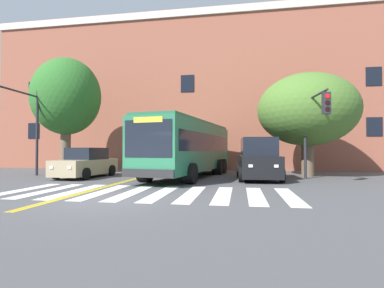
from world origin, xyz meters
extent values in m
plane|color=#4C4C4F|center=(0.00, 0.00, 0.00)|extent=(120.00, 120.00, 0.00)
cube|color=white|center=(-4.41, 1.68, 0.00)|extent=(0.63, 4.32, 0.01)
cube|color=white|center=(-3.26, 1.70, 0.00)|extent=(0.63, 4.32, 0.01)
cube|color=white|center=(-2.11, 1.71, 0.00)|extent=(0.63, 4.32, 0.01)
cube|color=white|center=(-0.96, 1.72, 0.00)|extent=(0.63, 4.32, 0.01)
cube|color=white|center=(0.19, 1.74, 0.00)|extent=(0.63, 4.32, 0.01)
cube|color=white|center=(1.34, 1.75, 0.00)|extent=(0.63, 4.32, 0.01)
cube|color=white|center=(2.49, 1.76, 0.00)|extent=(0.63, 4.32, 0.01)
cube|color=white|center=(3.64, 1.78, 0.00)|extent=(0.63, 4.32, 0.01)
cube|color=white|center=(4.79, 1.79, 0.00)|extent=(0.63, 4.32, 0.01)
cube|color=white|center=(5.94, 1.80, 0.00)|extent=(0.63, 4.32, 0.01)
cube|color=gold|center=(-1.70, 15.74, 0.00)|extent=(0.12, 36.00, 0.01)
cube|color=gold|center=(-1.54, 15.74, 0.00)|extent=(0.12, 36.00, 0.01)
cube|color=#28704C|center=(1.16, 8.44, 1.79)|extent=(4.07, 10.92, 2.69)
cube|color=black|center=(2.40, 8.25, 2.05)|extent=(1.51, 9.71, 0.97)
cube|color=black|center=(-0.08, 8.63, 2.05)|extent=(1.51, 9.71, 0.97)
cube|color=black|center=(0.35, 3.16, 2.11)|extent=(2.21, 0.36, 1.61)
cube|color=yellow|center=(0.35, 3.15, 2.92)|extent=(1.35, 0.24, 0.24)
cube|color=#232326|center=(0.35, 3.13, 0.62)|extent=(2.42, 0.47, 0.36)
cube|color=#246444|center=(1.16, 8.44, 3.21)|extent=(3.85, 10.48, 0.16)
cylinder|color=black|center=(1.83, 4.99, 0.50)|extent=(0.70, 1.07, 0.99)
cylinder|color=black|center=(-0.51, 5.35, 0.50)|extent=(0.70, 1.07, 0.99)
cylinder|color=black|center=(2.69, 10.64, 0.50)|extent=(0.70, 1.07, 0.99)
cylinder|color=black|center=(0.35, 11.00, 0.50)|extent=(0.70, 1.07, 0.99)
cylinder|color=black|center=(2.86, 11.72, 0.50)|extent=(0.70, 1.07, 0.99)
cylinder|color=black|center=(0.52, 12.08, 0.50)|extent=(0.70, 1.07, 0.99)
cube|color=tan|center=(-4.82, 7.30, 0.62)|extent=(2.00, 4.72, 0.88)
cube|color=black|center=(-4.82, 7.44, 1.40)|extent=(1.70, 2.30, 0.69)
cube|color=white|center=(-4.41, 4.93, 0.71)|extent=(0.20, 0.05, 0.14)
cube|color=white|center=(-5.47, 4.99, 0.71)|extent=(0.20, 0.05, 0.14)
cylinder|color=black|center=(-3.99, 5.82, 0.33)|extent=(0.25, 0.67, 0.66)
cylinder|color=black|center=(-5.80, 5.91, 0.33)|extent=(0.25, 0.67, 0.66)
cylinder|color=black|center=(-3.85, 8.69, 0.33)|extent=(0.25, 0.67, 0.66)
cylinder|color=black|center=(-5.66, 8.78, 0.33)|extent=(0.25, 0.67, 0.66)
cube|color=black|center=(5.17, 7.61, 0.76)|extent=(2.21, 4.71, 1.09)
cube|color=black|center=(5.17, 7.66, 1.79)|extent=(1.92, 2.95, 0.98)
cube|color=white|center=(5.88, 5.32, 0.86)|extent=(0.20, 0.05, 0.14)
cube|color=white|center=(4.70, 5.26, 0.86)|extent=(0.20, 0.05, 0.14)
cylinder|color=black|center=(6.25, 6.24, 0.38)|extent=(0.26, 0.77, 0.76)
cylinder|color=black|center=(4.24, 6.13, 0.38)|extent=(0.26, 0.77, 0.76)
cylinder|color=black|center=(6.09, 9.09, 0.38)|extent=(0.26, 0.77, 0.76)
cylinder|color=black|center=(4.09, 8.98, 0.38)|extent=(0.26, 0.77, 0.76)
cylinder|color=#28282D|center=(7.81, 8.63, 2.38)|extent=(0.16, 0.16, 4.76)
cylinder|color=#28282D|center=(7.99, 6.99, 4.38)|extent=(0.47, 3.28, 0.11)
cube|color=#28282D|center=(8.15, 5.51, 3.78)|extent=(0.37, 0.32, 1.00)
cylinder|color=red|center=(8.17, 5.36, 4.08)|extent=(0.22, 0.05, 0.22)
cylinder|color=black|center=(8.17, 5.36, 3.78)|extent=(0.22, 0.05, 0.22)
cylinder|color=black|center=(8.17, 5.36, 3.48)|extent=(0.22, 0.05, 0.22)
cylinder|color=#28282D|center=(-8.64, 8.04, 2.72)|extent=(0.16, 0.16, 5.43)
cylinder|color=#28282D|center=(-8.51, 5.92, 5.02)|extent=(0.37, 4.25, 0.11)
cylinder|color=brown|center=(8.28, 10.36, 1.10)|extent=(0.75, 0.75, 2.21)
ellipsoid|color=#4C752D|center=(8.28, 10.36, 4.11)|extent=(7.63, 7.52, 4.48)
cylinder|color=brown|center=(-8.01, 10.18, 1.56)|extent=(0.69, 0.69, 3.11)
ellipsoid|color=#2D6B28|center=(-8.01, 10.18, 5.41)|extent=(6.47, 6.24, 5.41)
cube|color=#9E5642|center=(-0.18, 18.63, 6.72)|extent=(35.37, 7.05, 13.43)
cube|color=beige|center=(-0.18, 15.03, 13.03)|extent=(35.37, 0.16, 0.60)
cube|color=black|center=(-14.33, 15.08, 3.36)|extent=(1.10, 0.06, 1.40)
cube|color=black|center=(-0.18, 15.08, 3.36)|extent=(1.10, 0.06, 1.40)
cube|color=black|center=(13.97, 15.08, 3.36)|extent=(1.10, 0.06, 1.40)
cube|color=black|center=(-14.33, 15.08, 7.12)|extent=(1.10, 0.06, 1.40)
cube|color=black|center=(-0.18, 15.08, 7.12)|extent=(1.10, 0.06, 1.40)
cube|color=black|center=(13.97, 15.08, 7.12)|extent=(1.10, 0.06, 1.40)
camera|label=1|loc=(4.38, -9.09, 1.61)|focal=28.00mm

